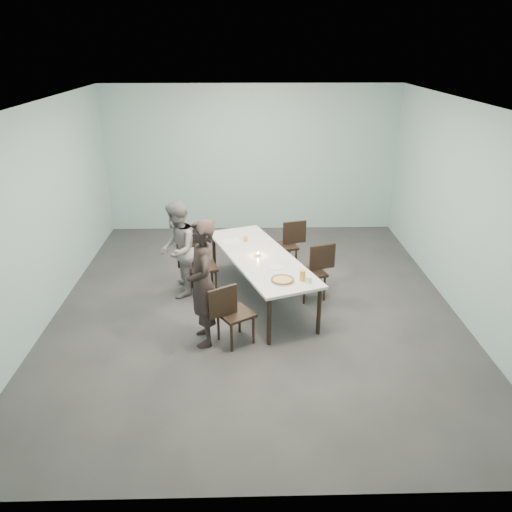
{
  "coord_description": "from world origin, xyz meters",
  "views": [
    {
      "loc": [
        -0.16,
        -6.74,
        3.75
      ],
      "look_at": [
        0.0,
        -0.38,
        1.0
      ],
      "focal_mm": 35.0,
      "sensor_mm": 36.0,
      "label": 1
    }
  ],
  "objects_px": {
    "diner_near": "(203,283)",
    "water_tumbler": "(309,279)",
    "diner_far": "(178,250)",
    "side_plate": "(276,268)",
    "chair_near_left": "(230,311)",
    "chair_near_right": "(315,268)",
    "chair_far_left": "(198,263)",
    "amber_tumbler": "(246,239)",
    "beer_glass": "(302,276)",
    "pizza": "(282,280)",
    "chair_far_right": "(288,242)",
    "tealight": "(258,255)",
    "table": "(260,259)"
  },
  "relations": [
    {
      "from": "chair_near_left",
      "to": "chair_near_right",
      "type": "height_order",
      "value": "same"
    },
    {
      "from": "diner_near",
      "to": "chair_near_right",
      "type": "bearing_deg",
      "value": 115.96
    },
    {
      "from": "chair_near_right",
      "to": "water_tumbler",
      "type": "xyz_separation_m",
      "value": [
        -0.24,
        -1.01,
        0.29
      ]
    },
    {
      "from": "chair_far_left",
      "to": "water_tumbler",
      "type": "height_order",
      "value": "chair_far_left"
    },
    {
      "from": "chair_near_right",
      "to": "beer_glass",
      "type": "distance_m",
      "value": 1.06
    },
    {
      "from": "table",
      "to": "tealight",
      "type": "xyz_separation_m",
      "value": [
        -0.04,
        -0.0,
        0.08
      ]
    },
    {
      "from": "chair_far_left",
      "to": "beer_glass",
      "type": "relative_size",
      "value": 5.8
    },
    {
      "from": "pizza",
      "to": "beer_glass",
      "type": "distance_m",
      "value": 0.28
    },
    {
      "from": "chair_near_right",
      "to": "pizza",
      "type": "xyz_separation_m",
      "value": [
        -0.59,
        -0.97,
        0.27
      ]
    },
    {
      "from": "side_plate",
      "to": "tealight",
      "type": "bearing_deg",
      "value": 119.16
    },
    {
      "from": "chair_far_right",
      "to": "amber_tumbler",
      "type": "height_order",
      "value": "chair_far_right"
    },
    {
      "from": "table",
      "to": "diner_near",
      "type": "distance_m",
      "value": 1.41
    },
    {
      "from": "side_plate",
      "to": "amber_tumbler",
      "type": "bearing_deg",
      "value": 112.14
    },
    {
      "from": "tealight",
      "to": "amber_tumbler",
      "type": "relative_size",
      "value": 0.7
    },
    {
      "from": "chair_near_right",
      "to": "chair_far_left",
      "type": "bearing_deg",
      "value": -23.61
    },
    {
      "from": "side_plate",
      "to": "water_tumbler",
      "type": "relative_size",
      "value": 2.0
    },
    {
      "from": "side_plate",
      "to": "tealight",
      "type": "xyz_separation_m",
      "value": [
        -0.25,
        0.45,
        0.02
      ]
    },
    {
      "from": "chair_near_left",
      "to": "amber_tumbler",
      "type": "bearing_deg",
      "value": 50.44
    },
    {
      "from": "chair_far_right",
      "to": "chair_near_left",
      "type": "bearing_deg",
      "value": 53.71
    },
    {
      "from": "chair_near_left",
      "to": "amber_tumbler",
      "type": "xyz_separation_m",
      "value": [
        0.21,
        1.84,
        0.29
      ]
    },
    {
      "from": "pizza",
      "to": "tealight",
      "type": "height_order",
      "value": "tealight"
    },
    {
      "from": "diner_far",
      "to": "table",
      "type": "bearing_deg",
      "value": 80.33
    },
    {
      "from": "table",
      "to": "side_plate",
      "type": "relative_size",
      "value": 15.28
    },
    {
      "from": "chair_near_left",
      "to": "chair_far_right",
      "type": "xyz_separation_m",
      "value": [
        0.97,
        2.41,
        0.0
      ]
    },
    {
      "from": "chair_far_left",
      "to": "chair_near_right",
      "type": "relative_size",
      "value": 1.0
    },
    {
      "from": "table",
      "to": "chair_far_right",
      "type": "distance_m",
      "value": 1.31
    },
    {
      "from": "side_plate",
      "to": "tealight",
      "type": "relative_size",
      "value": 3.21
    },
    {
      "from": "side_plate",
      "to": "amber_tumbler",
      "type": "relative_size",
      "value": 2.25
    },
    {
      "from": "chair_far_left",
      "to": "amber_tumbler",
      "type": "relative_size",
      "value": 10.88
    },
    {
      "from": "diner_near",
      "to": "side_plate",
      "type": "distance_m",
      "value": 1.23
    },
    {
      "from": "diner_near",
      "to": "water_tumbler",
      "type": "bearing_deg",
      "value": 88.14
    },
    {
      "from": "chair_far_right",
      "to": "side_plate",
      "type": "xyz_separation_m",
      "value": [
        -0.32,
        -1.63,
        0.25
      ]
    },
    {
      "from": "pizza",
      "to": "water_tumbler",
      "type": "height_order",
      "value": "water_tumbler"
    },
    {
      "from": "diner_far",
      "to": "water_tumbler",
      "type": "relative_size",
      "value": 16.96
    },
    {
      "from": "chair_near_right",
      "to": "chair_far_right",
      "type": "xyz_separation_m",
      "value": [
        -0.33,
        1.1,
        0.0
      ]
    },
    {
      "from": "diner_near",
      "to": "water_tumbler",
      "type": "relative_size",
      "value": 19.23
    },
    {
      "from": "chair_near_right",
      "to": "amber_tumbler",
      "type": "bearing_deg",
      "value": -43.05
    },
    {
      "from": "chair_far_left",
      "to": "tealight",
      "type": "bearing_deg",
      "value": -31.91
    },
    {
      "from": "table",
      "to": "chair_far_right",
      "type": "xyz_separation_m",
      "value": [
        0.53,
        1.18,
        -0.19
      ]
    },
    {
      "from": "chair_near_left",
      "to": "side_plate",
      "type": "bearing_deg",
      "value": 17.47
    },
    {
      "from": "beer_glass",
      "to": "chair_far_left",
      "type": "bearing_deg",
      "value": 142.72
    },
    {
      "from": "side_plate",
      "to": "amber_tumbler",
      "type": "xyz_separation_m",
      "value": [
        -0.43,
        1.06,
        0.04
      ]
    },
    {
      "from": "table",
      "to": "chair_near_left",
      "type": "xyz_separation_m",
      "value": [
        -0.44,
        -1.23,
        -0.19
      ]
    },
    {
      "from": "diner_near",
      "to": "diner_far",
      "type": "distance_m",
      "value": 1.48
    },
    {
      "from": "chair_far_left",
      "to": "beer_glass",
      "type": "distance_m",
      "value": 1.94
    },
    {
      "from": "diner_near",
      "to": "beer_glass",
      "type": "distance_m",
      "value": 1.36
    },
    {
      "from": "amber_tumbler",
      "to": "tealight",
      "type": "bearing_deg",
      "value": -73.49
    },
    {
      "from": "chair_far_right",
      "to": "amber_tumbler",
      "type": "bearing_deg",
      "value": 22.7
    },
    {
      "from": "diner_far",
      "to": "side_plate",
      "type": "relative_size",
      "value": 8.48
    },
    {
      "from": "pizza",
      "to": "beer_glass",
      "type": "relative_size",
      "value": 2.27
    }
  ]
}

